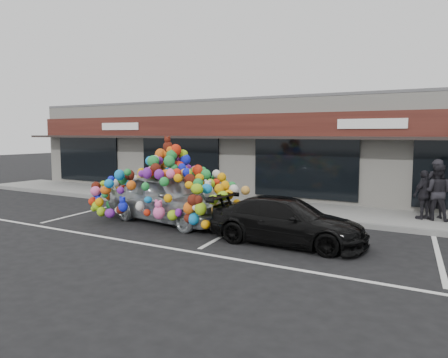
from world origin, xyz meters
The scene contains 13 objects.
ground centered at (0.00, 0.00, 0.00)m, with size 90.00×90.00×0.00m, color black.
shop_building centered at (0.00, 8.44, 2.16)m, with size 24.00×7.20×4.31m.
sidewalk centered at (0.00, 4.00, 0.07)m, with size 26.00×3.00×0.15m, color gray.
kerb centered at (0.00, 2.50, 0.07)m, with size 26.00×0.18×0.16m, color slate.
parking_stripe_left centered at (-3.20, 0.20, 0.00)m, with size 0.12×4.40×0.01m, color silver.
parking_stripe_mid centered at (2.80, 0.20, 0.00)m, with size 0.12×4.40×0.01m, color silver.
parking_stripe_right centered at (8.20, 0.20, 0.00)m, with size 0.12×4.40×0.01m, color silver.
lane_line centered at (2.00, -2.30, 0.00)m, with size 14.00×0.12×0.01m, color silver.
toy_car centered at (0.47, 0.25, 0.95)m, with size 3.25×5.06×2.80m.
black_sedan centered at (4.73, -0.41, 0.59)m, with size 4.06×1.65×1.18m, color black.
pedestrian_a centered at (7.71, 4.38, 1.08)m, with size 0.68×0.45×1.87m, color black.
pedestrian_b centered at (7.79, 4.08, 1.02)m, with size 0.84×0.66×1.74m, color black.
pedestrian_c centered at (7.44, 4.07, 0.92)m, with size 0.37×0.90×1.53m, color black.
Camera 1 is at (8.95, -10.62, 2.81)m, focal length 35.00 mm.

